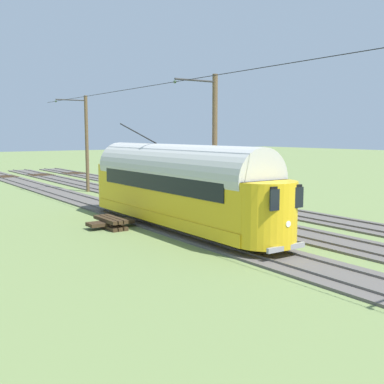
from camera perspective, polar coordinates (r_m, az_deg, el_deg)
The scene contains 10 objects.
ground_plane at distance 30.57m, azimuth 0.02°, elevation -2.17°, with size 220.00×220.00×0.00m, color olive.
track_streetcar_siding at distance 33.26m, azimuth 5.48°, elevation -1.37°, with size 2.80×80.00×0.18m.
track_adjacent_siding at distance 30.82m, azimuth -0.31°, elevation -1.99°, with size 2.80×80.00×0.18m.
track_third_siding at distance 28.75m, azimuth -7.02°, elevation -2.69°, with size 2.80×80.00×0.18m.
vintage_streetcar at distance 24.33m, azimuth -1.83°, elevation 0.83°, with size 2.65×15.51×5.28m.
catenary_pole_foreground at distance 40.98m, azimuth -12.43°, elevation 5.77°, with size 2.72×0.28×7.93m.
catenary_pole_mid_near at distance 25.70m, azimuth 2.59°, elevation 5.33°, with size 2.72×0.28×7.93m.
overhead_wire_run at distance 18.29m, azimuth 12.20°, elevation 14.79°, with size 2.52×56.36×0.18m.
switch_stand at distance 44.23m, azimuth -3.63°, elevation 1.55°, with size 0.50×0.30×1.24m.
spare_tie_stack at distance 25.20m, azimuth -9.62°, elevation -3.61°, with size 2.40×2.40×0.54m.
Camera 1 is at (17.18, 24.82, 4.83)m, focal length 45.07 mm.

